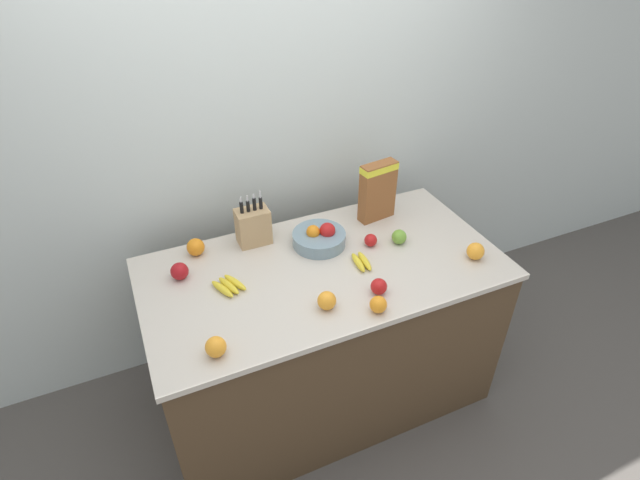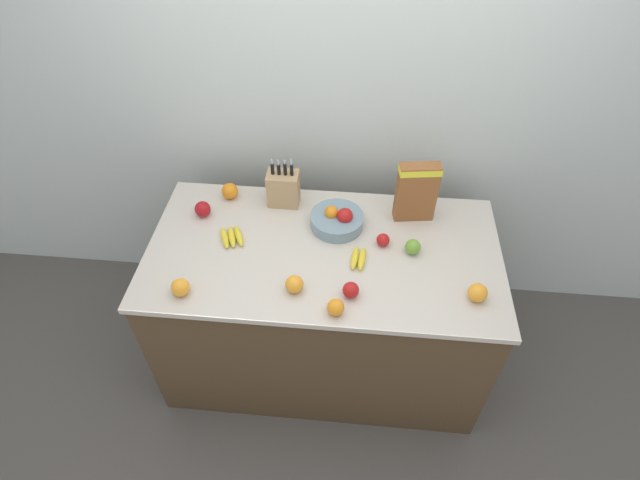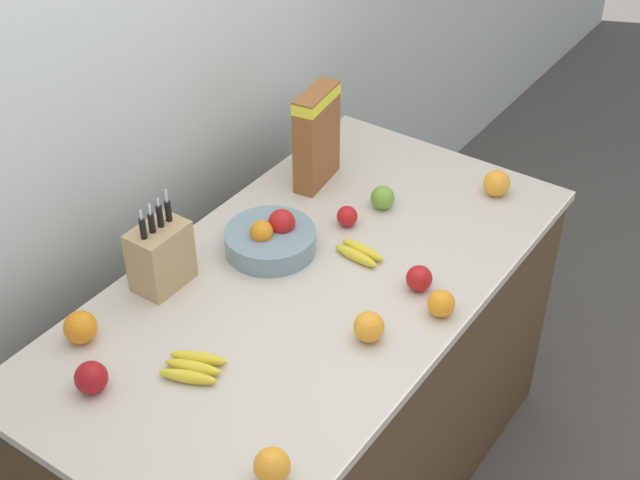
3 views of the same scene
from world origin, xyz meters
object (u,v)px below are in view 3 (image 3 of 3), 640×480
(fruit_bowl, at_px, (271,239))
(banana_bunch_left, at_px, (359,253))
(orange_front_left, at_px, (80,327))
(orange_front_center, at_px, (441,303))
(banana_bunch_right, at_px, (193,367))
(orange_near_bowl, at_px, (369,327))
(apple_by_knife_block, at_px, (383,198))
(orange_front_right, at_px, (272,466))
(knife_block, at_px, (161,256))
(apple_near_bananas, at_px, (347,216))
(apple_front, at_px, (419,278))
(cereal_box, at_px, (317,134))
(orange_mid_left, at_px, (497,183))
(apple_rear, at_px, (91,378))

(fruit_bowl, distance_m, banana_bunch_left, 0.27)
(orange_front_left, relative_size, orange_front_center, 1.16)
(fruit_bowl, height_order, banana_bunch_left, fruit_bowl)
(banana_bunch_right, xyz_separation_m, orange_near_bowl, (0.36, -0.30, 0.03))
(apple_by_knife_block, distance_m, orange_front_right, 1.10)
(knife_block, xyz_separation_m, apple_by_knife_block, (0.68, -0.31, -0.06))
(apple_near_bananas, xyz_separation_m, apple_by_knife_block, (0.14, -0.04, 0.01))
(apple_front, xyz_separation_m, apple_near_bananas, (0.14, 0.34, -0.00))
(knife_block, xyz_separation_m, orange_front_right, (-0.37, -0.67, -0.06))
(apple_by_knife_block, bearing_deg, orange_near_bowl, -151.83)
(cereal_box, bearing_deg, apple_front, -126.17)
(orange_front_right, relative_size, orange_near_bowl, 1.01)
(orange_front_right, bearing_deg, orange_mid_left, 4.00)
(banana_bunch_left, height_order, orange_mid_left, orange_mid_left)
(banana_bunch_right, height_order, orange_mid_left, orange_mid_left)
(orange_front_right, height_order, orange_front_center, orange_front_right)
(banana_bunch_left, height_order, orange_front_left, orange_front_left)
(cereal_box, distance_m, banana_bunch_right, 0.96)
(apple_rear, relative_size, orange_near_bowl, 1.00)
(fruit_bowl, distance_m, orange_front_left, 0.62)
(knife_block, distance_m, fruit_bowl, 0.34)
(cereal_box, relative_size, apple_near_bananas, 5.03)
(cereal_box, relative_size, apple_by_knife_block, 4.32)
(banana_bunch_right, relative_size, orange_front_right, 2.07)
(apple_near_bananas, bearing_deg, banana_bunch_left, -133.99)
(banana_bunch_right, relative_size, apple_near_bananas, 2.65)
(cereal_box, xyz_separation_m, apple_near_bananas, (-0.15, -0.22, -0.15))
(apple_rear, bearing_deg, banana_bunch_left, -16.96)
(cereal_box, xyz_separation_m, orange_mid_left, (0.26, -0.52, -0.14))
(banana_bunch_left, bearing_deg, apple_rear, 163.04)
(knife_block, height_order, banana_bunch_left, knife_block)
(apple_front, distance_m, apple_near_bananas, 0.36)
(knife_block, bearing_deg, apple_by_knife_block, -24.81)
(apple_front, height_order, orange_front_center, orange_front_center)
(apple_front, relative_size, orange_front_right, 0.89)
(cereal_box, height_order, fruit_bowl, cereal_box)
(apple_by_knife_block, height_order, orange_near_bowl, orange_near_bowl)
(apple_near_bananas, distance_m, apple_by_knife_block, 0.15)
(apple_front, distance_m, orange_near_bowl, 0.25)
(banana_bunch_left, distance_m, apple_by_knife_block, 0.27)
(knife_block, relative_size, orange_front_left, 3.28)
(banana_bunch_left, relative_size, orange_near_bowl, 1.89)
(banana_bunch_left, relative_size, apple_rear, 1.88)
(orange_front_center, bearing_deg, apple_front, 59.52)
(banana_bunch_left, bearing_deg, knife_block, 136.72)
(knife_block, height_order, orange_front_center, knife_block)
(banana_bunch_left, relative_size, orange_mid_left, 1.81)
(orange_front_right, bearing_deg, apple_near_bananas, 23.65)
(apple_front, bearing_deg, orange_front_center, -120.48)
(apple_front, distance_m, apple_rear, 0.92)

